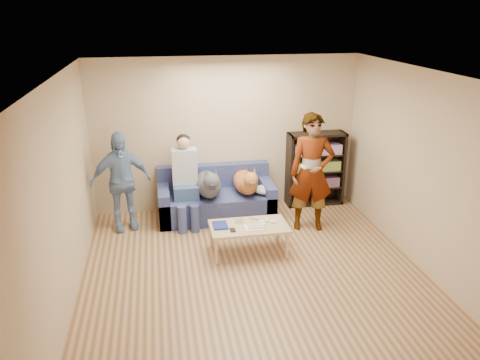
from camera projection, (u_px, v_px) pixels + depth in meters
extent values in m
plane|color=brown|center=(256.00, 280.00, 6.05)|extent=(5.00, 5.00, 0.00)
plane|color=white|center=(259.00, 77.00, 5.15)|extent=(5.00, 5.00, 0.00)
plane|color=tan|center=(226.00, 134.00, 7.90)|extent=(4.50, 0.00, 4.50)
plane|color=tan|center=(334.00, 312.00, 3.29)|extent=(4.50, 0.00, 4.50)
plane|color=tan|center=(61.00, 200.00, 5.22)|extent=(0.00, 5.00, 5.00)
plane|color=tan|center=(430.00, 175.00, 5.97)|extent=(0.00, 5.00, 5.00)
ellipsoid|color=#A1A1A5|center=(266.00, 190.00, 7.71)|extent=(0.39, 0.33, 0.13)
imported|color=gray|center=(312.00, 173.00, 7.19)|extent=(0.75, 0.56, 1.86)
imported|color=#7CA0C7|center=(121.00, 182.00, 7.22)|extent=(0.99, 0.61, 1.58)
cube|color=silver|center=(304.00, 167.00, 6.91)|extent=(0.06, 0.13, 0.03)
cube|color=navy|center=(220.00, 225.00, 6.59)|extent=(0.20, 0.26, 0.03)
cube|color=white|center=(254.00, 228.00, 6.52)|extent=(0.26, 0.20, 0.02)
cube|color=#B8AE93|center=(255.00, 226.00, 6.54)|extent=(0.22, 0.17, 0.01)
cube|color=#B6B7BB|center=(239.00, 221.00, 6.69)|extent=(0.11, 0.06, 0.05)
cube|color=silver|center=(266.00, 220.00, 6.75)|extent=(0.04, 0.13, 0.03)
cube|color=silver|center=(273.00, 222.00, 6.68)|extent=(0.09, 0.06, 0.03)
cylinder|color=white|center=(263.00, 224.00, 6.62)|extent=(0.07, 0.07, 0.02)
cylinder|color=white|center=(262.00, 222.00, 6.70)|extent=(0.07, 0.07, 0.02)
cylinder|color=orange|center=(250.00, 230.00, 6.46)|extent=(0.13, 0.06, 0.01)
cylinder|color=black|center=(254.00, 219.00, 6.80)|extent=(0.13, 0.08, 0.01)
cube|color=black|center=(233.00, 230.00, 6.46)|extent=(0.07, 0.12, 0.02)
cube|color=#515B93|center=(216.00, 205.00, 7.82)|extent=(1.90, 0.85, 0.42)
cube|color=#515B93|center=(213.00, 175.00, 7.99)|extent=(1.90, 0.18, 0.40)
cube|color=#515B93|center=(164.00, 204.00, 7.65)|extent=(0.18, 0.85, 0.58)
cube|color=#515B93|center=(266.00, 197.00, 7.94)|extent=(0.18, 0.85, 0.58)
cube|color=#39577E|center=(186.00, 191.00, 7.56)|extent=(0.40, 0.38, 0.22)
cylinder|color=#3E4989|center=(182.00, 220.00, 7.26)|extent=(0.14, 0.14, 0.47)
cylinder|color=#3E4A88|center=(195.00, 219.00, 7.30)|extent=(0.14, 0.14, 0.47)
cube|color=#B5B5BA|center=(184.00, 166.00, 7.51)|extent=(0.40, 0.24, 0.58)
sphere|color=tan|center=(183.00, 142.00, 7.38)|extent=(0.21, 0.21, 0.21)
ellipsoid|color=black|center=(183.00, 140.00, 7.39)|extent=(0.22, 0.22, 0.19)
ellipsoid|color=#4D4E58|center=(208.00, 184.00, 7.65)|extent=(0.42, 0.87, 0.36)
sphere|color=#52555D|center=(210.00, 186.00, 7.32)|extent=(0.31, 0.31, 0.31)
sphere|color=#494C53|center=(211.00, 181.00, 7.11)|extent=(0.25, 0.25, 0.25)
cube|color=black|center=(212.00, 187.00, 7.01)|extent=(0.08, 0.12, 0.07)
cone|color=#51525C|center=(206.00, 173.00, 7.08)|extent=(0.08, 0.08, 0.12)
cone|color=#484952|center=(215.00, 172.00, 7.10)|extent=(0.08, 0.08, 0.12)
cylinder|color=#53585E|center=(205.00, 177.00, 8.06)|extent=(0.05, 0.28, 0.17)
ellipsoid|color=#BD6239|center=(245.00, 182.00, 7.77)|extent=(0.39, 0.80, 0.33)
sphere|color=#B38136|center=(249.00, 184.00, 7.47)|extent=(0.29, 0.29, 0.29)
sphere|color=#B97938|center=(251.00, 180.00, 7.28)|extent=(0.23, 0.23, 0.23)
cube|color=brown|center=(252.00, 184.00, 7.18)|extent=(0.07, 0.11, 0.07)
cone|color=#B27736|center=(246.00, 172.00, 7.24)|extent=(0.07, 0.07, 0.11)
cone|color=#B16936|center=(254.00, 171.00, 7.27)|extent=(0.07, 0.07, 0.11)
cylinder|color=#AB6034|center=(241.00, 176.00, 8.15)|extent=(0.04, 0.26, 0.15)
cube|color=tan|center=(249.00, 227.00, 6.62)|extent=(1.10, 0.60, 0.04)
cylinder|color=tan|center=(216.00, 251.00, 6.38)|extent=(0.05, 0.05, 0.38)
cylinder|color=tan|center=(287.00, 245.00, 6.54)|extent=(0.05, 0.05, 0.38)
cylinder|color=tan|center=(212.00, 235.00, 6.84)|extent=(0.05, 0.05, 0.38)
cylinder|color=tan|center=(278.00, 230.00, 7.01)|extent=(0.05, 0.05, 0.38)
cube|color=black|center=(289.00, 171.00, 8.14)|extent=(0.04, 0.34, 1.30)
cube|color=black|center=(341.00, 167.00, 8.30)|extent=(0.04, 0.34, 1.30)
cube|color=black|center=(317.00, 134.00, 8.00)|extent=(1.00, 0.34, 0.04)
cube|color=black|center=(313.00, 202.00, 8.44)|extent=(1.00, 0.34, 0.04)
cube|color=black|center=(312.00, 166.00, 8.37)|extent=(1.00, 0.02, 1.30)
cube|color=black|center=(314.00, 186.00, 8.34)|extent=(0.94, 0.32, 0.03)
cube|color=black|center=(315.00, 171.00, 8.23)|extent=(0.94, 0.32, 0.02)
cube|color=black|center=(316.00, 154.00, 8.13)|extent=(0.94, 0.32, 0.02)
cube|color=#B23333|center=(315.00, 182.00, 8.28)|extent=(0.84, 0.24, 0.17)
cube|color=gold|center=(316.00, 166.00, 8.18)|extent=(0.84, 0.24, 0.17)
cube|color=#994C99|center=(317.00, 149.00, 8.08)|extent=(0.84, 0.24, 0.17)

